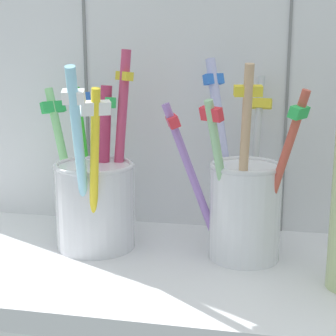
% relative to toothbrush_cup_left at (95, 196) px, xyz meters
% --- Properties ---
extents(counter_slab, '(0.64, 0.22, 0.02)m').
position_rel_toothbrush_cup_left_xyz_m(counter_slab, '(0.07, -0.03, -0.06)').
color(counter_slab, silver).
rests_on(counter_slab, ground).
extents(tile_wall_back, '(0.64, 0.02, 0.45)m').
position_rel_toothbrush_cup_left_xyz_m(tile_wall_back, '(0.07, 0.09, 0.15)').
color(tile_wall_back, white).
rests_on(tile_wall_back, ground).
extents(toothbrush_cup_left, '(0.11, 0.14, 0.19)m').
position_rel_toothbrush_cup_left_xyz_m(toothbrush_cup_left, '(0.00, 0.00, 0.00)').
color(toothbrush_cup_left, silver).
rests_on(toothbrush_cup_left, counter_slab).
extents(toothbrush_cup_right, '(0.13, 0.12, 0.18)m').
position_rel_toothbrush_cup_left_xyz_m(toothbrush_cup_right, '(0.14, 0.00, 0.00)').
color(toothbrush_cup_right, white).
rests_on(toothbrush_cup_right, counter_slab).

